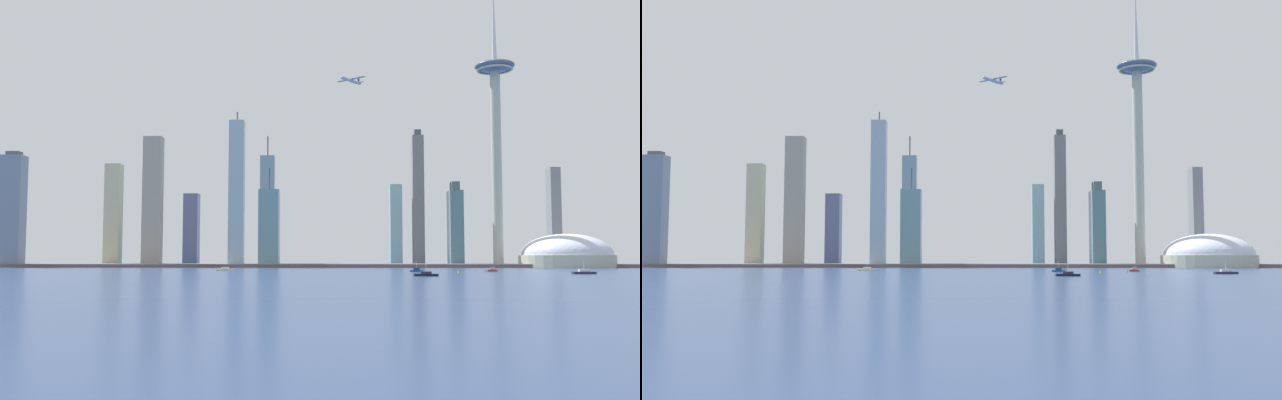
{
  "view_description": "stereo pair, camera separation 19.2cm",
  "coord_description": "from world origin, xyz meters",
  "views": [
    {
      "loc": [
        38.1,
        -382.56,
        14.74
      ],
      "look_at": [
        20.36,
        386.66,
        76.84
      ],
      "focal_mm": 38.01,
      "sensor_mm": 36.0,
      "label": 1
    },
    {
      "loc": [
        38.3,
        -382.56,
        14.74
      ],
      "look_at": [
        20.36,
        386.66,
        76.84
      ],
      "focal_mm": 38.01,
      "sensor_mm": 36.0,
      "label": 2
    }
  ],
  "objects": [
    {
      "name": "ground_plane",
      "position": [
        0.0,
        0.0,
        0.0
      ],
      "size": [
        6000.0,
        6000.0,
        0.0
      ],
      "primitive_type": "plane",
      "color": "navy"
    },
    {
      "name": "waterfront_pier",
      "position": [
        0.0,
        415.53,
        1.94
      ],
      "size": [
        835.75,
        58.11,
        3.88
      ],
      "primitive_type": "cube",
      "color": "#655755",
      "rests_on": "ground"
    },
    {
      "name": "observation_tower",
      "position": [
        232.33,
        430.42,
        187.73
      ],
      "size": [
        47.87,
        47.87,
        355.44
      ],
      "color": "#B2B9A5",
      "rests_on": "ground"
    },
    {
      "name": "stadium_dome",
      "position": [
        306.66,
        412.91,
        12.33
      ],
      "size": [
        108.3,
        108.3,
        49.83
      ],
      "color": "#BABFA0",
      "rests_on": "ground"
    },
    {
      "name": "skyscraper_0",
      "position": [
        144.4,
        487.22,
        85.66
      ],
      "size": [
        14.45,
        14.37,
        176.07
      ],
      "color": "slate",
      "rests_on": "ground"
    },
    {
      "name": "skyscraper_1",
      "position": [
        -79.55,
        415.65,
        87.44
      ],
      "size": [
        17.73,
        14.85,
        185.45
      ],
      "color": "#94B2C4",
      "rests_on": "ground"
    },
    {
      "name": "skyscraper_2",
      "position": [
        -344.6,
        407.08,
        66.99
      ],
      "size": [
        26.22,
        19.88,
        136.99
      ],
      "color": "slate",
      "rests_on": "ground"
    },
    {
      "name": "skyscraper_3",
      "position": [
        -240.69,
        457.55,
        64.2
      ],
      "size": [
        19.07,
        17.17,
        128.41
      ],
      "color": "beige",
      "rests_on": "ground"
    },
    {
      "name": "skyscraper_4",
      "position": [
        -48.97,
        477.94,
        70.67
      ],
      "size": [
        18.21,
        14.7,
        166.93
      ],
      "color": "#718EA6",
      "rests_on": "ground"
    },
    {
      "name": "skyscraper_5",
      "position": [
        -198.28,
        493.6,
        39.97
      ],
      "size": [
        13.26,
        14.51,
        79.94
      ],
      "color": "gray",
      "rests_on": "ground"
    },
    {
      "name": "skyscraper_6",
      "position": [
        -149.91,
        494.89,
        46.93
      ],
      "size": [
        18.69,
        18.5,
        93.85
      ],
      "color": "slate",
      "rests_on": "ground"
    },
    {
      "name": "skyscraper_7",
      "position": [
        116.85,
        505.23,
        52.98
      ],
      "size": [
        15.39,
        24.69,
        105.96
      ],
      "color": "#88B7B9",
      "rests_on": "ground"
    },
    {
      "name": "skyscraper_8",
      "position": [
        185.94,
        454.87,
        48.84
      ],
      "size": [
        16.32,
        27.88,
        104.44
      ],
      "color": "slate",
      "rests_on": "ground"
    },
    {
      "name": "skyscraper_9",
      "position": [
        -185.25,
        435.48,
        79.52
      ],
      "size": [
        22.27,
        16.02,
        159.04
      ],
      "color": "#9E9A8B",
      "rests_on": "ground"
    },
    {
      "name": "skyscraper_10",
      "position": [
        326.68,
        515.82,
        64.73
      ],
      "size": [
        13.28,
        22.45,
        129.45
      ],
      "color": "gray",
      "rests_on": "ground"
    },
    {
      "name": "skyscraper_11",
      "position": [
        -42.19,
        433.05,
        46.63
      ],
      "size": [
        24.34,
        22.7,
        119.86
      ],
      "color": "#62929D",
      "rests_on": "ground"
    },
    {
      "name": "boat_0",
      "position": [
        107.34,
        200.08,
        1.33
      ],
      "size": [
        11.62,
        7.57,
        9.19
      ],
      "rotation": [
        0.0,
        0.0,
        5.94
      ],
      "color": "#124790",
      "rests_on": "ground"
    },
    {
      "name": "boat_2",
      "position": [
        227.06,
        139.06,
        1.3
      ],
      "size": [
        17.07,
        6.07,
        9.39
      ],
      "rotation": [
        0.0,
        0.0,
        3.13
      ],
      "color": "#22253A",
      "rests_on": "ground"
    },
    {
      "name": "boat_3",
      "position": [
        174.89,
        213.62,
        1.44
      ],
      "size": [
        8.72,
        5.22,
        4.02
      ],
      "rotation": [
        0.0,
        0.0,
        2.78
      ],
      "color": "#A52C20",
      "rests_on": "ground"
    },
    {
      "name": "boat_4",
      "position": [
        100.01,
        84.6,
        1.2
      ],
      "size": [
        16.49,
        5.81,
        9.35
      ],
      "rotation": [
        0.0,
        0.0,
        6.27
      ],
      "color": "black",
      "rests_on": "ground"
    },
    {
      "name": "boat_5",
      "position": [
        -63.74,
        241.09,
        1.17
      ],
      "size": [
        15.38,
        5.26,
        7.89
      ],
      "rotation": [
        0.0,
        0.0,
        3.13
      ],
      "color": "beige",
      "rests_on": "ground"
    },
    {
      "name": "channel_buoy_0",
      "position": [
        162.81,
        185.36,
        1.42
      ],
      "size": [
        1.14,
        1.14,
        2.85
      ],
      "primitive_type": "cone",
      "color": "#E54C19",
      "rests_on": "ground"
    },
    {
      "name": "channel_buoy_1",
      "position": [
        136.79,
        166.83,
        1.27
      ],
      "size": [
        1.62,
        1.62,
        2.54
      ],
      "primitive_type": "cone",
      "color": "yellow",
      "rests_on": "ground"
    },
    {
      "name": "airplane",
      "position": [
        55.27,
        358.46,
        208.58
      ],
      "size": [
        31.92,
        30.47,
        8.58
      ],
      "rotation": [
        0.0,
        0.0,
        4.04
      ],
      "color": "#AAB2CB"
    }
  ]
}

